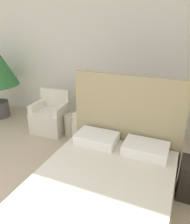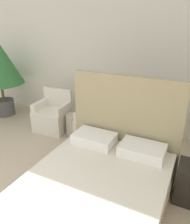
# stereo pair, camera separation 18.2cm
# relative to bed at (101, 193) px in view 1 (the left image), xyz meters

# --- Properties ---
(wall_back) EXTENTS (10.00, 0.06, 2.90)m
(wall_back) POSITION_rel_bed_xyz_m (-1.02, 2.37, 1.16)
(wall_back) COLOR silver
(wall_back) RESTS_ON ground_plane
(bed) EXTENTS (1.56, 2.11, 1.44)m
(bed) POSITION_rel_bed_xyz_m (0.00, 0.00, 0.00)
(bed) COLOR #8C7A5B
(bed) RESTS_ON ground_plane
(armchair_near_window_left) EXTENTS (0.67, 0.61, 0.82)m
(armchair_near_window_left) POSITION_rel_bed_xyz_m (-1.72, 1.53, -0.02)
(armchair_near_window_left) COLOR silver
(armchair_near_window_left) RESTS_ON ground_plane
(armchair_near_window_right) EXTENTS (0.67, 0.60, 0.82)m
(armchair_near_window_right) POSITION_rel_bed_xyz_m (-0.73, 1.53, -0.02)
(armchair_near_window_right) COLOR silver
(armchair_near_window_right) RESTS_ON ground_plane
(side_table) EXTENTS (0.28, 0.28, 0.43)m
(side_table) POSITION_rel_bed_xyz_m (-1.22, 1.52, -0.08)
(side_table) COLOR #B7AD93
(side_table) RESTS_ON ground_plane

